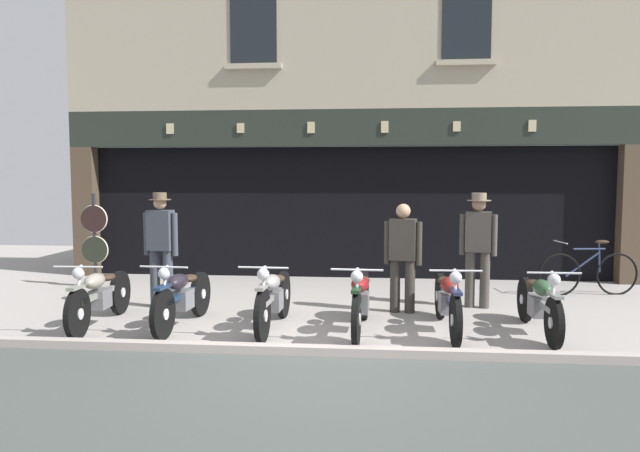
# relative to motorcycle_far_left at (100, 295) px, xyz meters

# --- Properties ---
(ground) EXTENTS (23.10, 22.00, 0.18)m
(ground) POSITION_rel_motorcycle_far_left_xyz_m (3.12, -2.09, -0.46)
(ground) COLOR #A19A95
(shop_facade) EXTENTS (11.40, 4.42, 6.52)m
(shop_facade) POSITION_rel_motorcycle_far_left_xyz_m (3.12, 5.89, 1.33)
(shop_facade) COLOR black
(shop_facade) RESTS_ON ground
(motorcycle_far_left) EXTENTS (0.62, 2.02, 0.91)m
(motorcycle_far_left) POSITION_rel_motorcycle_far_left_xyz_m (0.00, 0.00, 0.00)
(motorcycle_far_left) COLOR black
(motorcycle_far_left) RESTS_ON ground
(motorcycle_left) EXTENTS (0.62, 1.94, 0.91)m
(motorcycle_left) POSITION_rel_motorcycle_far_left_xyz_m (1.13, 0.04, 0.00)
(motorcycle_left) COLOR black
(motorcycle_left) RESTS_ON ground
(motorcycle_center_left) EXTENTS (0.62, 2.00, 0.92)m
(motorcycle_center_left) POSITION_rel_motorcycle_far_left_xyz_m (2.37, 0.05, 0.01)
(motorcycle_center_left) COLOR black
(motorcycle_center_left) RESTS_ON ground
(motorcycle_center) EXTENTS (0.62, 2.09, 0.93)m
(motorcycle_center) POSITION_rel_motorcycle_far_left_xyz_m (3.51, -0.00, 0.01)
(motorcycle_center) COLOR black
(motorcycle_center) RESTS_ON ground
(motorcycle_center_right) EXTENTS (0.62, 2.09, 0.91)m
(motorcycle_center_right) POSITION_rel_motorcycle_far_left_xyz_m (4.63, 0.14, 0.00)
(motorcycle_center_right) COLOR black
(motorcycle_center_right) RESTS_ON ground
(motorcycle_right) EXTENTS (0.62, 1.96, 0.90)m
(motorcycle_right) POSITION_rel_motorcycle_far_left_xyz_m (5.78, 0.12, -0.01)
(motorcycle_right) COLOR black
(motorcycle_right) RESTS_ON ground
(salesman_left) EXTENTS (0.56, 0.33, 1.77)m
(salesman_left) POSITION_rel_motorcycle_far_left_xyz_m (0.42, 1.20, 0.56)
(salesman_left) COLOR #3D424C
(salesman_left) RESTS_ON ground
(shopkeeper_center) EXTENTS (0.55, 0.29, 1.62)m
(shopkeeper_center) POSITION_rel_motorcycle_far_left_xyz_m (4.10, 1.20, 0.47)
(shopkeeper_center) COLOR #38332D
(shopkeeper_center) RESTS_ON ground
(salesman_right) EXTENTS (0.55, 0.36, 1.77)m
(salesman_right) POSITION_rel_motorcycle_far_left_xyz_m (5.26, 1.65, 0.57)
(salesman_right) COLOR #47423D
(salesman_right) RESTS_ON ground
(tyre_sign_pole) EXTENTS (0.51, 0.06, 1.71)m
(tyre_sign_pole) POSITION_rel_motorcycle_far_left_xyz_m (-1.38, 2.70, 0.53)
(tyre_sign_pole) COLOR #232328
(tyre_sign_pole) RESTS_ON ground
(advert_board_near) EXTENTS (0.79, 0.03, 1.01)m
(advert_board_near) POSITION_rel_motorcycle_far_left_xyz_m (5.82, 4.29, 1.14)
(advert_board_near) COLOR silver
(leaning_bicycle) EXTENTS (1.72, 0.50, 0.96)m
(leaning_bicycle) POSITION_rel_motorcycle_far_left_xyz_m (7.31, 2.83, -0.04)
(leaning_bicycle) COLOR black
(leaning_bicycle) RESTS_ON ground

